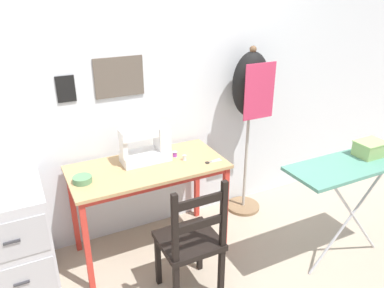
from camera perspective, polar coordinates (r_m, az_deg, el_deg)
name	(u,v)px	position (r m, az deg, el deg)	size (l,w,h in m)	color
ground_plane	(165,269)	(3.09, -4.11, -18.43)	(14.00, 14.00, 0.00)	tan
wall_back	(129,90)	(3.01, -9.62, 8.09)	(10.00, 0.07, 2.55)	silver
sewing_table	(149,177)	(2.90, -6.61, -5.05)	(1.19, 0.58, 0.77)	tan
sewing_machine	(148,145)	(2.90, -6.78, -0.16)	(0.39, 0.19, 0.30)	white
fabric_bowl	(82,179)	(2.73, -16.37, -5.18)	(0.13, 0.13, 0.04)	#56895B
scissors	(211,162)	(2.91, 2.88, -2.73)	(0.14, 0.05, 0.01)	silver
thread_spool_near_machine	(175,154)	(2.99, -2.64, -1.57)	(0.04, 0.04, 0.04)	purple
thread_spool_mid_table	(184,158)	(2.93, -1.16, -2.11)	(0.03, 0.03, 0.04)	silver
wooden_chair	(191,242)	(2.61, -0.18, -14.75)	(0.40, 0.38, 0.94)	black
filing_cabinet	(14,239)	(3.01, -25.44, -12.95)	(0.48, 0.55, 0.77)	#B7B7BC
dress_form	(250,94)	(3.31, 8.90, 7.59)	(0.35, 0.32, 1.57)	#846647
ironing_board	(362,166)	(2.94, 24.49, -3.05)	(1.19, 0.36, 0.90)	#518E7A
storage_box	(370,149)	(2.99, 25.47, -0.63)	(0.21, 0.16, 0.11)	#8EB266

